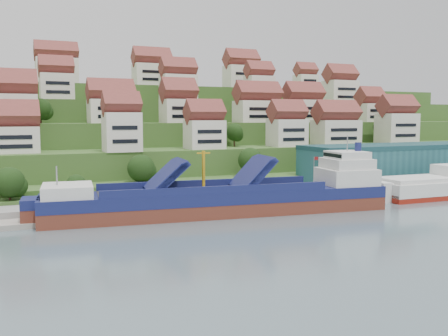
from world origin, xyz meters
name	(u,v)px	position (x,y,z in m)	size (l,w,h in m)	color
ground	(268,211)	(0.00, 0.00, 0.00)	(300.00, 300.00, 0.00)	slate
quay	(309,191)	(20.00, 15.00, 1.10)	(180.00, 14.00, 2.20)	gray
hillside	(142,140)	(0.00, 103.55, 10.66)	(260.00, 128.00, 31.00)	#2D4C1E
hillside_village	(178,102)	(0.50, 60.47, 24.34)	(155.98, 64.05, 28.73)	silver
hillside_trees	(158,133)	(-11.62, 41.60, 15.35)	(145.13, 62.41, 31.59)	#1C3913
warehouse	(401,162)	(52.00, 17.00, 7.20)	(60.00, 15.00, 10.00)	#22555C
flagpole	(314,170)	(18.11, 10.00, 6.88)	(1.28, 0.16, 8.00)	gray
cargo_ship	(230,199)	(-8.53, 0.69, 3.02)	(70.93, 19.17, 15.45)	maroon
second_ship	(433,187)	(46.12, -0.38, 2.55)	(29.53, 11.79, 8.46)	maroon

